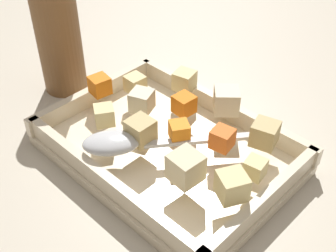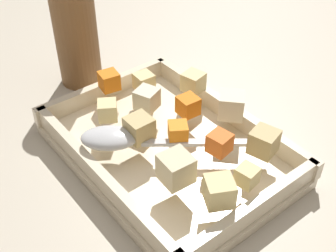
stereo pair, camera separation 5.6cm
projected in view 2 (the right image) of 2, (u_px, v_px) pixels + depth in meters
name	position (u px, v px, depth m)	size (l,w,h in m)	color
ground_plane	(167.00, 158.00, 0.59)	(4.00, 4.00, 0.00)	#BCB29E
baking_dish	(168.00, 149.00, 0.59)	(0.31, 0.22, 0.04)	beige
carrot_chunk_under_handle	(108.00, 81.00, 0.64)	(0.03, 0.03, 0.03)	orange
carrot_chunk_heap_top	(178.00, 132.00, 0.55)	(0.02, 0.02, 0.02)	orange
carrot_chunk_center	(220.00, 143.00, 0.53)	(0.03, 0.03, 0.03)	orange
carrot_chunk_near_left	(188.00, 106.00, 0.59)	(0.03, 0.03, 0.03)	orange
potato_chunk_corner_nw	(144.00, 82.00, 0.64)	(0.03, 0.03, 0.03)	#E0CC89
potato_chunk_corner_sw	(108.00, 110.00, 0.59)	(0.03, 0.03, 0.03)	#E0CC89
potato_chunk_near_right	(139.00, 128.00, 0.55)	(0.03, 0.03, 0.03)	tan
potato_chunk_rim_edge	(176.00, 168.00, 0.49)	(0.03, 0.03, 0.03)	beige
potato_chunk_far_right	(264.00, 142.00, 0.53)	(0.03, 0.03, 0.03)	tan
potato_chunk_mid_left	(247.00, 176.00, 0.49)	(0.02, 0.02, 0.02)	#E0CC89
potato_chunk_corner_se	(193.00, 82.00, 0.64)	(0.03, 0.03, 0.03)	#E0CC89
potato_chunk_far_left	(231.00, 105.00, 0.59)	(0.03, 0.03, 0.03)	beige
potato_chunk_corner_ne	(219.00, 191.00, 0.47)	(0.03, 0.03, 0.03)	#E0CC89
parsnip_chunk_mid_right	(147.00, 99.00, 0.60)	(0.03, 0.03, 0.03)	beige
serving_spoon	(120.00, 138.00, 0.55)	(0.17, 0.20, 0.02)	silver
pepper_mill	(75.00, 29.00, 0.68)	(0.07, 0.07, 0.21)	brown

